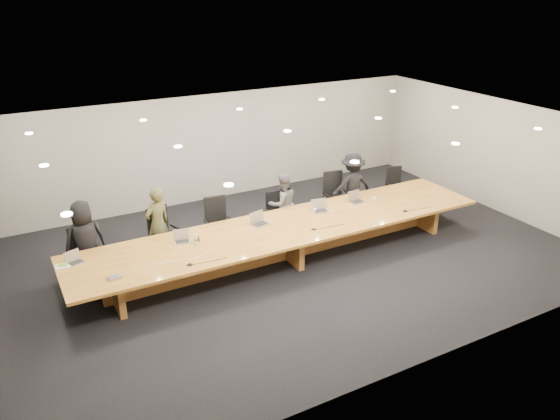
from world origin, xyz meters
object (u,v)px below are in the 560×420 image
object	(u,v)px
person_a	(85,241)
water_bottle	(196,240)
paper_cup_far	(374,199)
mic_center	(314,229)
paper_cup_near	(315,210)
conference_table	(287,236)
laptop_b	(182,237)
mic_right	(405,211)
av_box	(114,277)
chair_mid_right	(277,213)
laptop_a	(75,258)
chair_mid_left	(219,224)
person_d	(352,186)
laptop_c	(261,219)
chair_far_right	(397,186)
person_c	(283,204)
chair_right	(336,196)
chair_left	(165,234)
amber_mug	(198,239)
laptop_e	(357,197)
mic_left	(190,264)
chair_far_left	(85,253)
laptop_d	(321,206)
person_b	(158,224)

from	to	relation	value
person_a	water_bottle	distance (m)	2.14
paper_cup_far	mic_center	size ratio (longest dim) A/B	0.82
paper_cup_near	conference_table	bearing A→B (deg)	-158.56
laptop_b	mic_right	xyz separation A→B (m)	(4.83, -0.89, -0.11)
conference_table	paper_cup_near	world-z (taller)	paper_cup_near
av_box	chair_mid_right	bearing A→B (deg)	13.31
conference_table	laptop_a	distance (m)	4.16
paper_cup_near	av_box	bearing A→B (deg)	-169.99
conference_table	chair_mid_left	xyz separation A→B (m)	(-1.06, 1.15, 0.06)
chair_mid_right	mic_center	world-z (taller)	chair_mid_right
person_d	water_bottle	xyz separation A→B (m)	(-4.45, -1.08, 0.04)
chair_mid_left	laptop_c	bearing A→B (deg)	-48.05
chair_far_right	water_bottle	size ratio (longest dim) A/B	4.86
chair_mid_left	person_c	bearing A→B (deg)	6.05
chair_right	person_c	bearing A→B (deg)	-166.21
laptop_a	paper_cup_near	world-z (taller)	laptop_a
conference_table	paper_cup_far	xyz separation A→B (m)	(2.45, 0.24, 0.27)
chair_left	laptop_b	distance (m)	0.96
laptop_b	amber_mug	world-z (taller)	laptop_b
laptop_e	amber_mug	xyz separation A→B (m)	(-3.93, -0.15, -0.08)
conference_table	chair_mid_right	bearing A→B (deg)	70.66
chair_mid_left	mic_left	xyz separation A→B (m)	(-1.29, -1.77, 0.19)
chair_far_right	paper_cup_near	size ratio (longest dim) A/B	11.39
chair_left	paper_cup_near	xyz separation A→B (m)	(3.14, -0.87, 0.22)
amber_mug	laptop_b	bearing A→B (deg)	161.44
chair_far_left	laptop_d	bearing A→B (deg)	-22.37
person_a	laptop_a	distance (m)	0.77
laptop_c	mic_center	size ratio (longest dim) A/B	3.19
chair_left	chair_far_right	distance (m)	6.22
person_b	water_bottle	world-z (taller)	person_b
person_c	laptop_c	bearing A→B (deg)	40.98
laptop_e	amber_mug	world-z (taller)	laptop_e
laptop_d	laptop_c	bearing A→B (deg)	-171.25
amber_mug	conference_table	bearing A→B (deg)	-6.65
conference_table	av_box	distance (m)	3.68
laptop_d	mic_right	size ratio (longest dim) A/B	2.94
laptop_c	laptop_d	xyz separation A→B (m)	(1.47, -0.01, -0.00)
person_c	mic_right	bearing A→B (deg)	141.87
person_d	laptop_b	bearing A→B (deg)	20.39
laptop_b	amber_mug	xyz separation A→B (m)	(0.29, -0.10, -0.07)
paper_cup_near	paper_cup_far	size ratio (longest dim) A/B	0.99
person_d	mic_center	bearing A→B (deg)	47.10
chair_mid_right	mic_center	xyz separation A→B (m)	(-0.02, -1.61, 0.26)
laptop_d	chair_far_left	bearing A→B (deg)	178.48
chair_far_right	laptop_d	bearing A→B (deg)	-151.77
amber_mug	av_box	distance (m)	1.89
laptop_a	person_a	bearing A→B (deg)	46.88
chair_far_left	laptop_b	distance (m)	1.95
laptop_b	mic_left	size ratio (longest dim) A/B	2.57
chair_far_left	person_a	bearing A→B (deg)	-89.78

